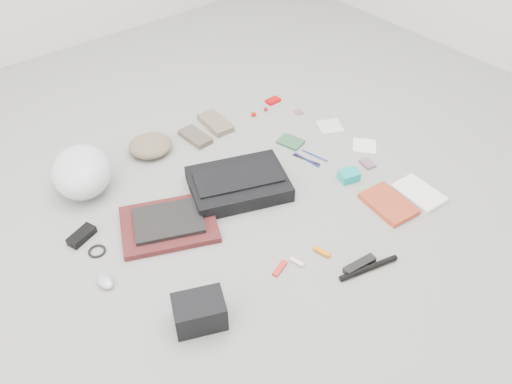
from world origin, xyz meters
TOP-DOWN VIEW (x-y plane):
  - ground_plane at (0.00, 0.00)m, footprint 4.00×4.00m
  - messenger_bag at (-0.02, 0.11)m, footprint 0.53×0.46m
  - bag_flap at (-0.02, 0.11)m, footprint 0.44×0.31m
  - laptop_sleeve at (-0.40, 0.11)m, footprint 0.49×0.44m
  - laptop at (-0.40, 0.11)m, footprint 0.35×0.31m
  - bike_helmet at (-0.57, 0.57)m, footprint 0.37×0.41m
  - beanie at (-0.19, 0.62)m, footprint 0.26×0.26m
  - mitten_left at (0.05, 0.57)m, footprint 0.11×0.19m
  - mitten_right at (0.20, 0.60)m, footprint 0.12×0.22m
  - power_brick at (-0.73, 0.28)m, footprint 0.14×0.10m
  - cable_coil at (-0.71, 0.17)m, footprint 0.10×0.10m
  - mouse at (-0.76, -0.00)m, footprint 0.06×0.09m
  - camera_bag at (-0.57, -0.37)m, footprint 0.22×0.19m
  - multitool at (-0.18, -0.38)m, footprint 0.09×0.05m
  - toiletry_tube_white at (-0.11, -0.40)m, footprint 0.03×0.06m
  - toiletry_tube_orange at (0.01, -0.42)m, footprint 0.04×0.08m
  - u_lock at (0.07, -0.57)m, footprint 0.15×0.05m
  - bike_pump at (0.09, -0.60)m, footprint 0.26×0.09m
  - book_red at (0.44, -0.41)m, footprint 0.19×0.26m
  - book_white at (0.61, -0.45)m, footprint 0.16×0.23m
  - notepad at (0.42, 0.22)m, footprint 0.13×0.15m
  - pen_blue at (0.38, 0.06)m, footprint 0.03×0.16m
  - pen_black at (0.38, 0.07)m, footprint 0.06×0.15m
  - pen_navy at (0.44, 0.06)m, footprint 0.04×0.15m
  - accordion_wallet at (0.44, -0.17)m, footprint 0.11×0.09m
  - card_deck at (0.59, -0.15)m, footprint 0.06×0.08m
  - napkin_top at (0.68, 0.20)m, footprint 0.17×0.17m
  - napkin_bottom at (0.70, -0.04)m, footprint 0.17×0.17m
  - lollipop_a at (0.43, 0.54)m, footprint 0.03×0.03m
  - lollipop_b at (0.42, 0.55)m, footprint 0.03×0.03m
  - lollipop_c at (0.51, 0.54)m, footprint 0.03×0.03m
  - altoids_tin at (0.60, 0.59)m, footprint 0.08×0.05m
  - stamp_sheet at (0.65, 0.41)m, footprint 0.06×0.06m

SIDE VIEW (x-z plane):
  - ground_plane at x=0.00m, z-range 0.00..0.00m
  - stamp_sheet at x=0.65m, z-range 0.00..0.00m
  - napkin_bottom at x=0.70m, z-range 0.00..0.01m
  - napkin_top at x=0.68m, z-range 0.00..0.01m
  - pen_navy at x=0.44m, z-range 0.00..0.01m
  - pen_black at x=0.38m, z-range 0.00..0.01m
  - pen_blue at x=0.38m, z-range 0.00..0.01m
  - cable_coil at x=-0.71m, z-range 0.00..0.01m
  - multitool at x=-0.18m, z-range 0.00..0.01m
  - card_deck at x=0.59m, z-range 0.00..0.01m
  - notepad at x=0.42m, z-range 0.00..0.01m
  - altoids_tin at x=0.60m, z-range 0.00..0.02m
  - toiletry_tube_white at x=-0.11m, z-range 0.00..0.02m
  - toiletry_tube_orange at x=0.01m, z-range 0.00..0.02m
  - lollipop_c at x=0.51m, z-range 0.00..0.02m
  - book_white at x=0.61m, z-range 0.00..0.02m
  - lollipop_a at x=0.43m, z-range 0.00..0.02m
  - bike_pump at x=0.09m, z-range 0.00..0.02m
  - lollipop_b at x=0.42m, z-range 0.00..0.03m
  - book_red at x=0.44m, z-range 0.00..0.03m
  - mitten_left at x=0.05m, z-range 0.00..0.03m
  - laptop_sleeve at x=-0.40m, z-range 0.00..0.03m
  - u_lock at x=0.07m, z-range 0.00..0.03m
  - mitten_right at x=0.20m, z-range 0.00..0.03m
  - mouse at x=-0.76m, z-range 0.00..0.03m
  - power_brick at x=-0.73m, z-range 0.00..0.03m
  - accordion_wallet at x=0.44m, z-range 0.00..0.05m
  - messenger_bag at x=-0.02m, z-range 0.00..0.07m
  - laptop at x=-0.40m, z-range 0.03..0.05m
  - beanie at x=-0.19m, z-range 0.00..0.08m
  - camera_bag at x=-0.57m, z-range 0.00..0.12m
  - bag_flap at x=-0.02m, z-range 0.07..0.08m
  - bike_helmet at x=-0.57m, z-range 0.00..0.20m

